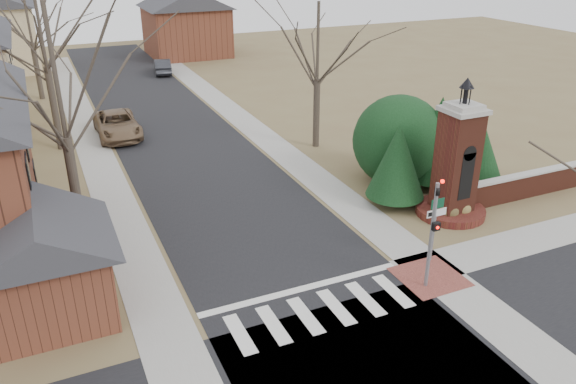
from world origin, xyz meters
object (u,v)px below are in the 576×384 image
traffic_signal_pole (433,225)px  pickup_truck (117,125)px  brick_gate_monument (455,172)px  distant_car (162,66)px  sign_post (436,217)px

traffic_signal_pole → pickup_truck: bearing=108.9°
brick_gate_monument → traffic_signal_pole: bearing=-136.8°
distant_car → traffic_signal_pole: bearing=100.5°
traffic_signal_pole → brick_gate_monument: 6.47m
traffic_signal_pole → brick_gate_monument: brick_gate_monument is taller
sign_post → brick_gate_monument: size_ratio=0.42×
sign_post → pickup_truck: size_ratio=0.49×
pickup_truck → distant_car: bearing=68.7°
sign_post → pickup_truck: sign_post is taller
brick_gate_monument → pickup_truck: size_ratio=1.15×
brick_gate_monument → pickup_truck: 21.91m
brick_gate_monument → pickup_truck: (-12.40, 18.01, -1.38)m
sign_post → brick_gate_monument: 4.55m
pickup_truck → distant_car: size_ratio=1.34×
brick_gate_monument → distant_car: (-5.60, 35.00, -1.47)m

